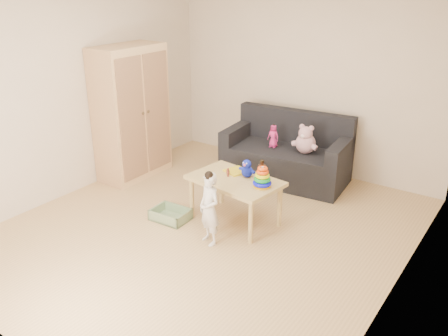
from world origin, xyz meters
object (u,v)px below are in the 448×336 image
Objects in this scene: sofa at (285,164)px; toddler at (209,210)px; play_table at (235,200)px; wardrobe at (131,113)px.

toddler is at bearing -91.52° from sofa.
sofa is 1.36m from play_table.
sofa is at bearing 115.32° from toddler.
wardrobe reaches higher than toddler.
wardrobe is at bearing 169.87° from play_table.
toddler reaches higher than sofa.
toddler is at bearing -85.11° from play_table.
play_table is at bearing -91.79° from sofa.
wardrobe reaches higher than play_table.
play_table is at bearing -10.13° from wardrobe.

